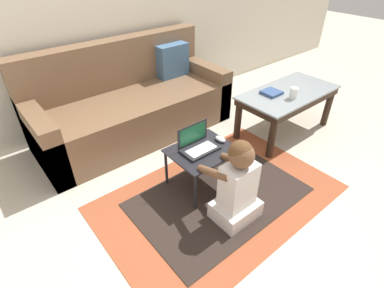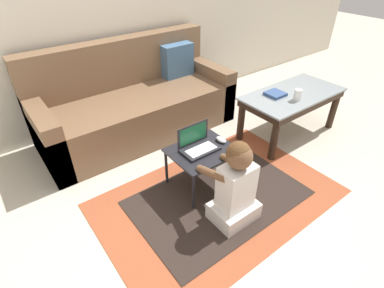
{
  "view_description": "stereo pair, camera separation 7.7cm",
  "coord_description": "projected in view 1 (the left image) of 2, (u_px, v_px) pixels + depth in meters",
  "views": [
    {
      "loc": [
        -1.17,
        -1.39,
        1.76
      ],
      "look_at": [
        0.07,
        0.12,
        0.42
      ],
      "focal_mm": 28.0,
      "sensor_mm": 36.0,
      "label": 1
    },
    {
      "loc": [
        -1.11,
        -1.44,
        1.76
      ],
      "look_at": [
        0.07,
        0.12,
        0.42
      ],
      "focal_mm": 28.0,
      "sensor_mm": 36.0,
      "label": 2
    }
  ],
  "objects": [
    {
      "name": "ground_plane",
      "position": [
        195.0,
        194.0,
        2.5
      ],
      "size": [
        16.0,
        16.0,
        0.0
      ],
      "primitive_type": "plane",
      "color": "beige"
    },
    {
      "name": "person_seated",
      "position": [
        237.0,
        185.0,
        2.12
      ],
      "size": [
        0.33,
        0.42,
        0.68
      ],
      "color": "silver",
      "rests_on": "ground_plane"
    },
    {
      "name": "cup_on_table",
      "position": [
        294.0,
        93.0,
        2.89
      ],
      "size": [
        0.07,
        0.07,
        0.11
      ],
      "color": "white",
      "rests_on": "coffee_table"
    },
    {
      "name": "wall_back",
      "position": [
        85.0,
        4.0,
        2.83
      ],
      "size": [
        9.0,
        0.06,
        2.5
      ],
      "color": "beige",
      "rests_on": "ground_plane"
    },
    {
      "name": "computer_mouse",
      "position": [
        220.0,
        139.0,
        2.51
      ],
      "size": [
        0.06,
        0.11,
        0.04
      ],
      "color": "silver",
      "rests_on": "laptop_desk"
    },
    {
      "name": "coffee_table",
      "position": [
        288.0,
        98.0,
        3.1
      ],
      "size": [
        1.09,
        0.54,
        0.47
      ],
      "color": "gray",
      "rests_on": "ground_plane"
    },
    {
      "name": "area_rug",
      "position": [
        219.0,
        197.0,
        2.46
      ],
      "size": [
        1.9,
        1.24,
        0.01
      ],
      "color": "#9E4C2D",
      "rests_on": "ground_plane"
    },
    {
      "name": "laptop",
      "position": [
        198.0,
        146.0,
        2.4
      ],
      "size": [
        0.3,
        0.19,
        0.2
      ],
      "color": "#232328",
      "rests_on": "laptop_desk"
    },
    {
      "name": "couch",
      "position": [
        133.0,
        105.0,
        3.15
      ],
      "size": [
        2.02,
        0.84,
        0.93
      ],
      "color": "brown",
      "rests_on": "ground_plane"
    },
    {
      "name": "laptop_desk",
      "position": [
        202.0,
        154.0,
        2.43
      ],
      "size": [
        0.51,
        0.43,
        0.36
      ],
      "color": "black",
      "rests_on": "ground_plane"
    },
    {
      "name": "book_on_table",
      "position": [
        271.0,
        93.0,
        2.99
      ],
      "size": [
        0.18,
        0.17,
        0.03
      ],
      "color": "#334C7F",
      "rests_on": "coffee_table"
    }
  ]
}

